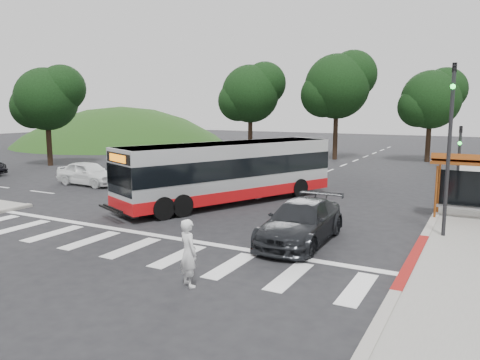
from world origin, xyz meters
The scene contains 15 objects.
ground centered at (0.00, 0.00, 0.00)m, with size 140.00×140.00×0.00m, color black.
curb_east centered at (9.00, 8.00, 0.07)m, with size 0.30×40.00×0.15m, color #9E9991.
curb_east_red centered at (9.00, -2.00, 0.08)m, with size 0.32×6.00×0.15m, color maroon.
hillside_nw centered at (-32.00, 30.00, 0.00)m, with size 44.00×44.00×10.00m, color #223D13.
crosswalk_ladder centered at (0.00, -5.00, 0.01)m, with size 18.00×2.60×0.01m, color silver.
traffic_signal_ne_tall centered at (9.60, 1.49, 3.88)m, with size 0.18×0.37×6.50m.
traffic_signal_ne_short centered at (9.60, 8.49, 2.48)m, with size 0.18×0.37×4.00m.
tree_north_a centered at (-1.92, 26.07, 6.92)m, with size 6.60×6.15×10.17m.
tree_north_b centered at (6.07, 28.06, 5.66)m, with size 5.72×5.33×8.43m.
tree_north_c centered at (-9.92, 24.06, 6.29)m, with size 6.16×5.74×9.30m.
tree_west_a centered at (-21.93, 10.06, 5.66)m, with size 5.72×5.33×8.43m.
transit_bus centered at (-0.83, 3.55, 1.56)m, with size 2.61×12.05×3.11m, color #B7B9BC, non-canonical shape.
pedestrian centered at (3.79, -6.98, 0.95)m, with size 0.69×0.46×1.90m, color white.
dark_sedan centered at (5.00, -1.48, 0.76)m, with size 2.13×5.23×1.52m, color black.
west_car_white centered at (-11.49, 4.15, 0.76)m, with size 1.79×4.46×1.52m, color white.
Camera 1 is at (10.90, -17.26, 4.93)m, focal length 35.00 mm.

